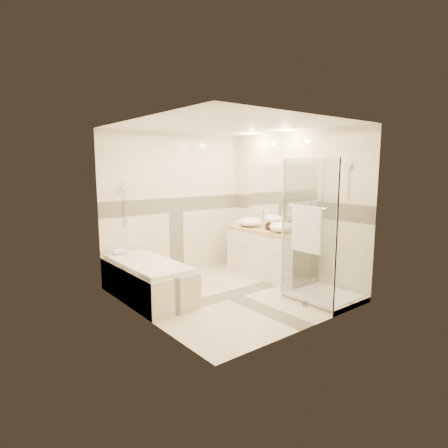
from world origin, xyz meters
TOP-DOWN VIEW (x-y plane):
  - room at (0.06, 0.01)m, footprint 2.82×3.02m
  - bathtub at (-1.02, 0.65)m, footprint 0.75×1.70m
  - vanity at (1.12, 0.30)m, footprint 0.58×1.62m
  - shower_enclosure at (0.83, -0.97)m, footprint 0.96×0.93m
  - vessel_sink_near at (1.10, 0.75)m, footprint 0.43×0.43m
  - vessel_sink_far at (1.10, -0.03)m, footprint 0.42×0.42m
  - faucet_near at (1.32, 0.75)m, footprint 0.11×0.03m
  - faucet_far at (1.32, -0.03)m, footprint 0.12×0.03m
  - amenity_bottle_a at (1.10, 0.30)m, footprint 0.09×0.09m
  - amenity_bottle_b at (1.10, 0.25)m, footprint 0.11×0.11m
  - folded_towels at (1.10, 1.02)m, footprint 0.14×0.23m
  - rolled_towel at (-1.17, 1.31)m, footprint 0.20×0.09m

SIDE VIEW (x-z plane):
  - bathtub at x=-1.02m, z-range 0.03..0.59m
  - vanity at x=1.12m, z-range 0.00..0.85m
  - shower_enclosure at x=0.83m, z-range -0.51..1.53m
  - rolled_towel at x=-1.17m, z-range 0.56..0.65m
  - folded_towels at x=1.10m, z-range 0.85..0.92m
  - amenity_bottle_b at x=1.10m, z-range 0.85..0.99m
  - amenity_bottle_a at x=1.10m, z-range 0.85..1.00m
  - vessel_sink_far at x=1.10m, z-range 0.85..1.02m
  - vessel_sink_near at x=1.10m, z-range 0.85..1.02m
  - faucet_near at x=1.32m, z-range 0.87..1.14m
  - faucet_far at x=1.32m, z-range 0.87..1.16m
  - room at x=0.06m, z-range 0.00..2.52m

